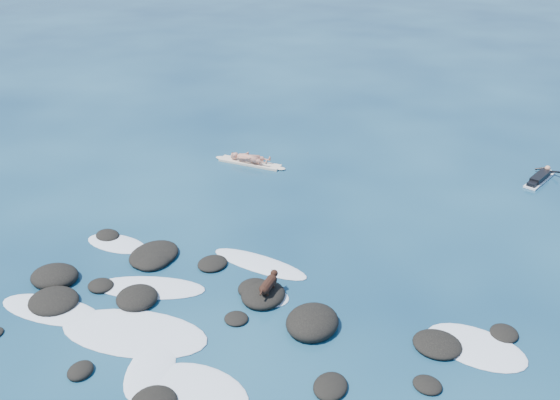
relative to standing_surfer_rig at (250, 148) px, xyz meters
The scene contains 6 objects.
ground 9.42m from the standing_surfer_rig, 57.85° to the right, with size 160.00×160.00×0.00m, color #0A2642.
reef_rocks 10.09m from the standing_surfer_rig, 66.87° to the right, with size 13.16×7.31×0.60m.
breaking_foam 11.03m from the standing_surfer_rig, 63.32° to the right, with size 14.64×6.93×0.12m.
standing_surfer_rig is the anchor object (origin of this frame).
paddling_surfer_rig 11.37m from the standing_surfer_rig, 18.90° to the left, with size 1.17×2.28×0.40m.
dog 9.36m from the standing_surfer_rig, 57.20° to the right, with size 0.34×1.15×0.73m.
Camera 1 is at (6.77, -12.32, 10.10)m, focal length 40.00 mm.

